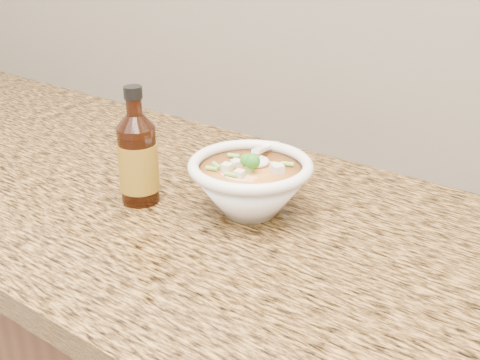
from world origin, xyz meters
The scene contains 3 objects.
counter_slab centered at (0.00, 1.68, 0.88)m, with size 4.00×0.68×0.04m, color #A2763B.
soup_bowl centered at (-0.12, 1.70, 0.95)m, with size 0.19×0.22×0.11m.
hot_sauce_bottle centered at (-0.28, 1.62, 0.97)m, with size 0.08×0.08×0.19m.
Camera 1 is at (0.38, 1.01, 1.34)m, focal length 45.00 mm.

